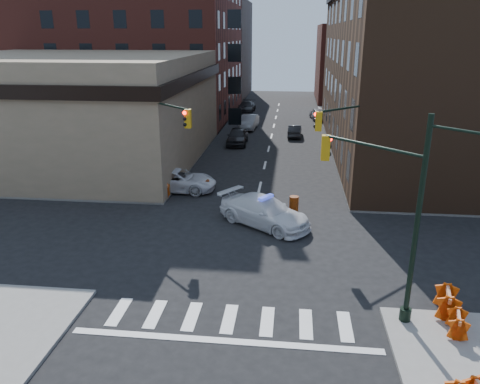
% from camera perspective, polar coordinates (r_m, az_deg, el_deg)
% --- Properties ---
extents(ground, '(140.00, 140.00, 0.00)m').
position_cam_1_polar(ground, '(24.99, 0.77, -6.52)').
color(ground, black).
rests_on(ground, ground).
extents(sidewalk_nw, '(34.00, 54.50, 0.15)m').
position_cam_1_polar(sidewalk_nw, '(61.63, -18.00, 7.98)').
color(sidewalk_nw, gray).
rests_on(sidewalk_nw, ground).
extents(sidewalk_ne, '(34.00, 54.50, 0.15)m').
position_cam_1_polar(sidewalk_ne, '(59.97, 26.79, 6.60)').
color(sidewalk_ne, gray).
rests_on(sidewalk_ne, ground).
extents(bank_building, '(22.00, 22.00, 9.00)m').
position_cam_1_polar(bank_building, '(43.89, -19.88, 9.60)').
color(bank_building, '#8F795E').
rests_on(bank_building, ground).
extents(apartment_block, '(25.00, 25.00, 24.00)m').
position_cam_1_polar(apartment_block, '(65.83, -12.64, 19.53)').
color(apartment_block, maroon).
rests_on(apartment_block, ground).
extents(commercial_row_ne, '(14.00, 34.00, 14.00)m').
position_cam_1_polar(commercial_row_ne, '(46.41, 20.42, 13.11)').
color(commercial_row_ne, '#452C1B').
rests_on(commercial_row_ne, ground).
extents(filler_nw, '(20.00, 18.00, 16.00)m').
position_cam_1_polar(filler_nw, '(86.46, -5.99, 16.93)').
color(filler_nw, brown).
rests_on(filler_nw, ground).
extents(filler_ne, '(16.00, 16.00, 12.00)m').
position_cam_1_polar(filler_ne, '(81.48, 15.26, 14.88)').
color(filler_ne, maroon).
rests_on(filler_ne, ground).
extents(signal_pole_se, '(5.40, 5.27, 8.00)m').
position_cam_1_polar(signal_pole_se, '(18.42, 18.09, -1.43)').
color(signal_pole_se, black).
rests_on(signal_pole_se, sidewalk_se).
extents(signal_pole_nw, '(3.58, 3.67, 8.00)m').
position_cam_1_polar(signal_pole_nw, '(29.65, -9.54, 6.17)').
color(signal_pole_nw, black).
rests_on(signal_pole_nw, sidewalk_nw).
extents(signal_pole_ne, '(3.67, 3.58, 8.00)m').
position_cam_1_polar(signal_pole_ne, '(28.78, 13.59, 5.53)').
color(signal_pole_ne, black).
rests_on(signal_pole_ne, sidewalk_ne).
extents(tree_ne_near, '(3.00, 3.00, 4.85)m').
position_cam_1_polar(tree_ne_near, '(49.30, 12.72, 9.96)').
color(tree_ne_near, black).
rests_on(tree_ne_near, sidewalk_ne).
extents(tree_ne_far, '(3.00, 3.00, 4.85)m').
position_cam_1_polar(tree_ne_far, '(57.19, 11.92, 11.18)').
color(tree_ne_far, black).
rests_on(tree_ne_far, sidewalk_ne).
extents(police_car, '(6.09, 5.27, 1.68)m').
position_cam_1_polar(police_car, '(27.25, 3.01, -2.41)').
color(police_car, white).
rests_on(police_car, ground).
extents(pickup, '(5.63, 2.72, 1.55)m').
position_cam_1_polar(pickup, '(33.55, -7.67, 1.44)').
color(pickup, white).
rests_on(pickup, ground).
extents(parked_car_wnear, '(2.02, 4.84, 1.64)m').
position_cam_1_polar(parked_car_wnear, '(47.50, -0.32, 6.81)').
color(parked_car_wnear, black).
rests_on(parked_car_wnear, ground).
extents(parked_car_wfar, '(2.11, 4.98, 1.60)m').
position_cam_1_polar(parked_car_wfar, '(55.46, 1.10, 8.53)').
color(parked_car_wfar, gray).
rests_on(parked_car_wfar, ground).
extents(parked_car_wdeep, '(2.43, 5.45, 1.55)m').
position_cam_1_polar(parked_car_wdeep, '(67.12, 0.80, 10.31)').
color(parked_car_wdeep, black).
rests_on(parked_car_wdeep, ground).
extents(parked_car_enear, '(1.52, 3.97, 1.29)m').
position_cam_1_polar(parked_car_enear, '(51.42, 6.69, 7.41)').
color(parked_car_enear, black).
rests_on(parked_car_enear, ground).
extents(parked_car_efar, '(2.27, 4.55, 1.49)m').
position_cam_1_polar(parked_car_efar, '(62.53, 9.49, 9.40)').
color(parked_car_efar, gray).
rests_on(parked_car_efar, ground).
extents(pedestrian_a, '(0.78, 0.65, 1.81)m').
position_cam_1_polar(pedestrian_a, '(33.57, -8.88, 1.90)').
color(pedestrian_a, black).
rests_on(pedestrian_a, sidewalk_nw).
extents(pedestrian_b, '(0.89, 0.71, 1.79)m').
position_cam_1_polar(pedestrian_b, '(32.22, -14.98, 0.73)').
color(pedestrian_b, black).
rests_on(pedestrian_b, sidewalk_nw).
extents(pedestrian_c, '(1.14, 0.69, 1.82)m').
position_cam_1_polar(pedestrian_c, '(36.87, -18.20, 2.71)').
color(pedestrian_c, '#222933').
rests_on(pedestrian_c, sidewalk_nw).
extents(barrel_road, '(0.74, 0.74, 1.03)m').
position_cam_1_polar(barrel_road, '(29.51, 6.58, -1.49)').
color(barrel_road, '#D6450A').
rests_on(barrel_road, ground).
extents(barrel_bank, '(0.54, 0.54, 0.92)m').
position_cam_1_polar(barrel_bank, '(32.98, -4.17, 0.68)').
color(barrel_bank, '#D26A09').
rests_on(barrel_bank, ground).
extents(barricade_se_a, '(0.95, 1.48, 1.03)m').
position_cam_1_polar(barricade_se_a, '(20.54, 23.93, -12.21)').
color(barricade_se_a, '#C43609').
rests_on(barricade_se_a, sidewalk_se).
extents(barricade_se_b, '(0.79, 1.20, 0.83)m').
position_cam_1_polar(barricade_se_b, '(19.55, 24.99, -14.38)').
color(barricade_se_b, '#C23209').
rests_on(barricade_se_b, sidewalk_se).
extents(barricade_nw_a, '(1.34, 0.87, 0.93)m').
position_cam_1_polar(barricade_nw_a, '(32.04, -9.67, 0.20)').
color(barricade_nw_a, '#EF3C0B').
rests_on(barricade_nw_a, sidewalk_nw).
extents(barricade_nw_b, '(1.22, 0.65, 0.90)m').
position_cam_1_polar(barricade_nw_b, '(34.22, -15.70, 0.93)').
color(barricade_nw_b, '#CC4009').
rests_on(barricade_nw_b, sidewalk_nw).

